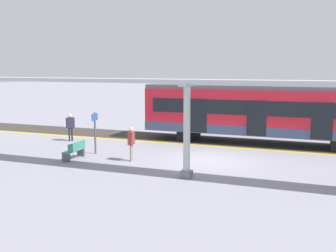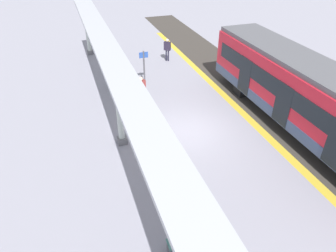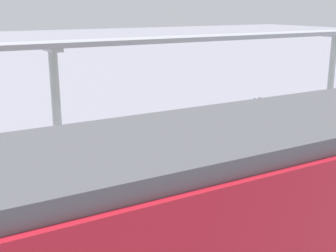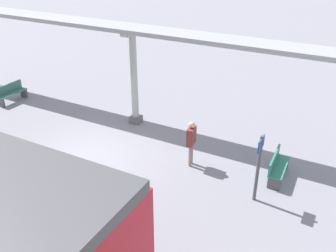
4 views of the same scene
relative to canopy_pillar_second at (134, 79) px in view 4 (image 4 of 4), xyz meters
name	(u,v)px [view 4 (image 4 of 4)]	position (x,y,z in m)	size (l,w,h in m)	color
ground_plane	(86,159)	(-3.31, 0.03, -1.97)	(176.00, 176.00, 0.00)	gray
tactile_edge_strip	(5,218)	(-6.85, 0.03, -1.97)	(0.43, 32.92, 0.01)	gold
canopy_pillar_second	(134,79)	(0.00, 0.00, 0.00)	(1.10, 0.44, 3.89)	slate
canopy_beam	(131,29)	(0.00, 0.05, 2.00)	(1.20, 26.16, 0.16)	#A8AAB2
bench_near_end	(11,93)	(-0.90, 6.43, -1.53)	(1.51, 0.48, 0.86)	#3B7167
bench_mid_platform	(277,166)	(-1.23, -6.24, -1.53)	(1.51, 0.49, 0.86)	#31816C
platform_info_sign	(259,163)	(-2.70, -5.95, -0.64)	(0.56, 0.10, 2.20)	#4C4C51
passenger_by_the_benches	(191,138)	(-1.87, -3.44, -0.92)	(0.51, 0.28, 1.67)	gray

